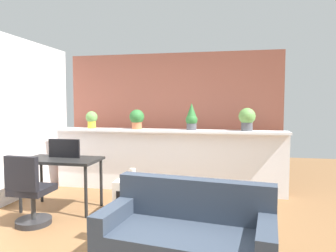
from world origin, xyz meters
The scene contains 14 objects.
ground_plane centered at (0.00, 0.00, 0.00)m, with size 12.00×12.00×0.00m, color brown.
divider_wall centered at (0.00, 2.00, 0.53)m, with size 4.07×0.16×1.06m, color white.
plant_shelf centered at (0.00, 1.96, 1.08)m, with size 4.07×0.36×0.04m, color white.
brick_wall_behind centered at (0.00, 2.60, 1.25)m, with size 4.07×0.10×2.50m, color brown.
potted_plant_0 centered at (-1.37, 1.97, 1.27)m, with size 0.21×0.21×0.31m.
potted_plant_1 centered at (-0.51, 1.96, 1.29)m, with size 0.26×0.26×0.35m.
potted_plant_2 centered at (0.45, 1.97, 1.31)m, with size 0.20×0.20×0.46m.
potted_plant_3 centered at (1.37, 1.98, 1.30)m, with size 0.27×0.27×0.38m.
desk centered at (-1.30, 0.81, 0.67)m, with size 1.10×0.60×0.75m.
tv_monitor centered at (-1.30, 0.89, 0.89)m, with size 0.48×0.04×0.27m, color black.
office_chair centered at (-1.37, 0.17, 0.39)m, with size 0.45×0.46×0.91m.
side_cube_shelf centered at (-0.23, 0.77, 0.25)m, with size 0.40×0.41×0.50m.
vase_on_shelf centered at (-0.20, 0.75, 0.58)m, with size 0.08×0.08×0.16m, color silver.
couch centered at (0.70, -0.45, 0.28)m, with size 1.65×0.96×0.80m.
Camera 1 is at (1.06, -3.14, 1.53)m, focal length 32.36 mm.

